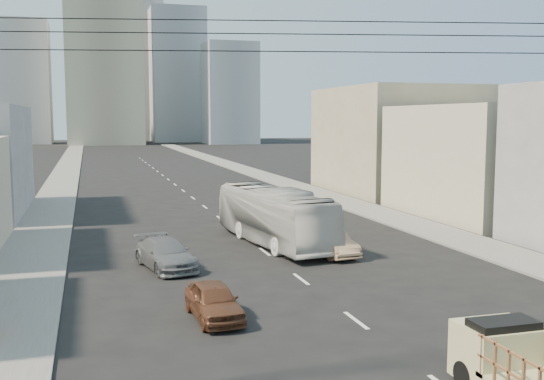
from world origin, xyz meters
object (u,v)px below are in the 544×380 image
flatbed_pickup (524,362)px  sedan_brown (214,301)px  sedan_tan (331,243)px  city_bus (274,216)px  sedan_grey (166,254)px

flatbed_pickup → sedan_brown: 10.72m
flatbed_pickup → sedan_brown: flatbed_pickup is taller
sedan_tan → flatbed_pickup: bearing=-102.6°
flatbed_pickup → sedan_tan: (1.75, 17.45, -0.42)m
flatbed_pickup → sedan_brown: (-6.02, 8.85, -0.45)m
sedan_brown → city_bus: bearing=61.0°
flatbed_pickup → sedan_tan: 17.54m
sedan_brown → sedan_grey: 8.14m
city_bus → sedan_grey: 7.90m
flatbed_pickup → sedan_grey: 18.26m
flatbed_pickup → sedan_grey: (-6.77, 16.96, -0.40)m
sedan_brown → sedan_tan: bearing=44.2°
sedan_brown → sedan_grey: size_ratio=0.80×
sedan_brown → flatbed_pickup: bearing=-59.5°
sedan_tan → sedan_grey: bearing=176.4°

